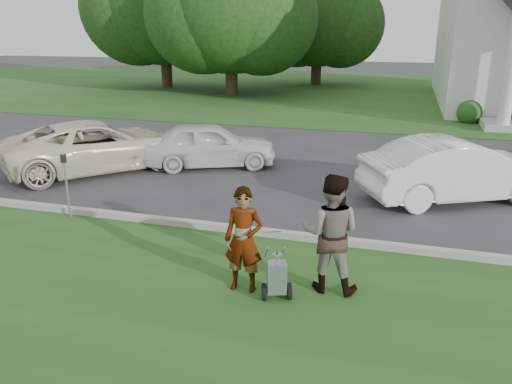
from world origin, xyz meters
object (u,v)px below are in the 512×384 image
at_px(person_right, 331,234).
at_px(car_b, 209,145).
at_px(car_a, 98,146).
at_px(striping_cart, 277,278).
at_px(tree_left, 230,10).
at_px(tree_back, 318,19).
at_px(person_left, 244,241).
at_px(parking_meter_near, 66,178).
at_px(tree_far, 163,4).
at_px(car_d, 457,170).

relative_size(person_right, car_b, 0.48).
bearing_deg(car_a, person_right, -172.71).
height_order(striping_cart, person_right, person_right).
xyz_separation_m(tree_left, tree_back, (4.00, 8.00, -0.38)).
xyz_separation_m(striping_cart, person_left, (-0.58, 0.14, 0.49)).
distance_m(person_right, parking_meter_near, 6.23).
bearing_deg(car_b, tree_far, 6.02).
height_order(person_right, car_a, person_right).
relative_size(tree_left, tree_back, 1.11).
distance_m(person_right, car_a, 9.27).
xyz_separation_m(tree_left, car_b, (5.10, -16.68, -4.43)).
bearing_deg(tree_back, car_a, -94.17).
bearing_deg(person_right, tree_left, -66.91).
height_order(tree_far, person_right, tree_far).
relative_size(tree_far, tree_back, 1.21).
bearing_deg(tree_back, tree_left, -116.57).
bearing_deg(person_right, car_a, -34.03).
bearing_deg(tree_far, car_b, -60.57).
bearing_deg(car_b, car_d, -123.44).
distance_m(tree_far, car_b, 23.15).
relative_size(parking_meter_near, car_d, 0.32).
xyz_separation_m(parking_meter_near, car_b, (1.38, 4.97, -0.24)).
distance_m(person_left, person_right, 1.36).
bearing_deg(parking_meter_near, tree_left, 99.76).
relative_size(tree_left, car_b, 2.65).
bearing_deg(tree_left, tree_far, 153.44).
height_order(tree_left, tree_far, tree_far).
height_order(person_right, car_b, person_right).
distance_m(parking_meter_near, car_b, 5.16).
bearing_deg(striping_cart, car_b, 99.22).
height_order(striping_cart, car_b, car_b).
xyz_separation_m(tree_back, car_a, (-1.90, -26.01, -3.99)).
height_order(tree_far, striping_cart, tree_far).
relative_size(striping_cart, car_a, 0.18).
relative_size(tree_left, person_left, 6.22).
relative_size(tree_far, car_a, 2.20).
height_order(car_b, car_d, car_d).
bearing_deg(striping_cart, person_left, 146.68).
distance_m(tree_back, person_left, 32.19).
relative_size(person_right, car_d, 0.42).
distance_m(striping_cart, car_d, 6.61).
bearing_deg(person_right, tree_far, -58.69).
relative_size(tree_far, person_right, 6.05).
distance_m(car_b, car_d, 7.05).
relative_size(tree_left, tree_far, 0.91).
xyz_separation_m(tree_left, parking_meter_near, (3.73, -21.65, -4.18)).
relative_size(parking_meter_near, car_b, 0.37).
bearing_deg(striping_cart, tree_far, 99.57).
height_order(tree_far, parking_meter_near, tree_far).
height_order(parking_meter_near, car_b, parking_meter_near).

